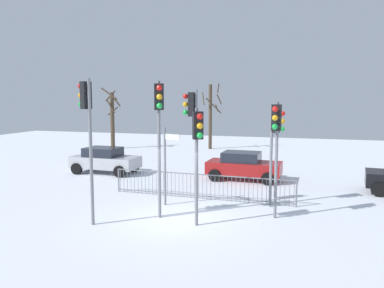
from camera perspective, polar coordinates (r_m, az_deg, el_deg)
name	(u,v)px	position (r m, az deg, el deg)	size (l,w,h in m)	color
ground_plane	(179,219)	(13.98, -1.99, -11.00)	(60.00, 60.00, 0.00)	white
traffic_light_foreground_right	(192,122)	(14.56, 0.06, 3.19)	(0.57, 0.32, 4.58)	slate
traffic_light_foreground_left	(275,134)	(15.52, 12.18, 1.48)	(0.56, 0.36, 3.92)	slate
traffic_light_rear_right	(276,134)	(13.70, 12.27, 1.50)	(0.34, 0.57, 4.15)	slate
traffic_light_rear_left	(87,119)	(13.29, -15.18, 3.61)	(0.54, 0.38, 4.91)	slate
traffic_light_mid_left	(159,119)	(13.45, -4.86, 3.71)	(0.40, 0.53, 4.86)	slate
traffic_light_mid_right	(198,141)	(12.58, 0.85, 0.48)	(0.42, 0.51, 3.94)	slate
direction_sign_post	(166,162)	(15.38, -3.83, -2.68)	(0.75, 0.30, 3.11)	slate
pedestrian_guard_railing	(201,186)	(16.54, 1.29, -6.20)	(7.94, 0.35, 1.07)	slate
car_red_trailing	(243,165)	(20.42, 7.57, -3.15)	(3.85, 2.03, 1.47)	maroon
car_silver_mid	(105,160)	(22.66, -12.70, -2.27)	(3.84, 2.00, 1.47)	#B2B5BA
bare_tree_left	(112,118)	(33.27, -11.65, 3.76)	(1.46, 1.48, 5.12)	#473828
bare_tree_centre	(211,114)	(32.50, 2.79, 4.39)	(1.83, 1.86, 5.47)	#473828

